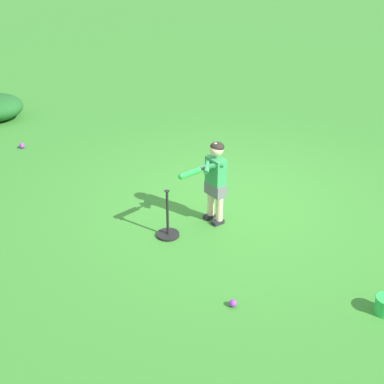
# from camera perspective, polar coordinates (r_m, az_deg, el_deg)

# --- Properties ---
(ground_plane) EXTENTS (40.00, 40.00, 0.00)m
(ground_plane) POSITION_cam_1_polar(r_m,az_deg,el_deg) (7.22, 4.45, -1.25)
(ground_plane) COLOR #38842D
(child_batter) EXTENTS (0.56, 0.67, 1.08)m
(child_batter) POSITION_cam_1_polar(r_m,az_deg,el_deg) (6.49, 2.39, 1.74)
(child_batter) COLOR #232328
(child_batter) RESTS_ON ground
(play_ball_midfield) EXTENTS (0.09, 0.09, 0.09)m
(play_ball_midfield) POSITION_cam_1_polar(r_m,az_deg,el_deg) (9.30, -17.77, 4.76)
(play_ball_midfield) COLOR purple
(play_ball_midfield) RESTS_ON ground
(play_ball_near_batter) EXTENTS (0.08, 0.08, 0.08)m
(play_ball_near_batter) POSITION_cam_1_polar(r_m,az_deg,el_deg) (5.46, 4.42, -11.81)
(play_ball_near_batter) COLOR purple
(play_ball_near_batter) RESTS_ON ground
(batting_tee) EXTENTS (0.28, 0.28, 0.62)m
(batting_tee) POSITION_cam_1_polar(r_m,az_deg,el_deg) (6.47, -2.61, -3.92)
(batting_tee) COLOR black
(batting_tee) RESTS_ON ground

